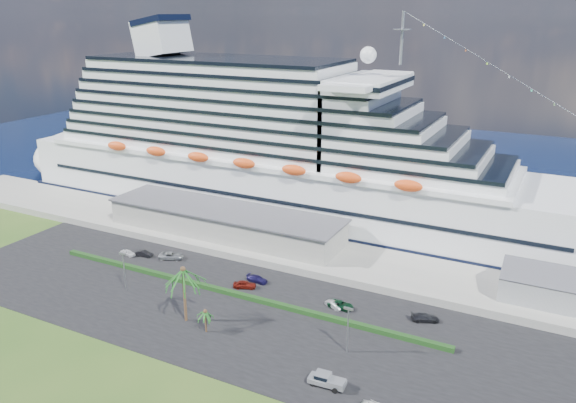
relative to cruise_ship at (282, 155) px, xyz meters
The scene contains 21 objects.
ground 69.56m from the cruise_ship, 71.40° to the right, with size 420.00×420.00×0.00m, color #2C4E1A.
asphalt_lot 59.58m from the cruise_ship, 67.89° to the right, with size 140.00×38.00×0.12m, color black.
wharf 35.90m from the cruise_ship, 48.10° to the right, with size 240.00×20.00×1.80m, color gray.
water 71.40m from the cruise_ship, 71.93° to the left, with size 420.00×160.00×0.02m, color black.
cruise_ship is the anchor object (origin of this frame).
terminal_building 26.92m from the cruise_ship, 98.22° to the right, with size 61.00×15.00×6.30m.
port_shed 78.32m from the cruise_ship, 18.08° to the right, with size 24.00×12.31×7.37m.
hedge 52.41m from the cruise_ship, 74.26° to the right, with size 88.00×1.10×0.90m, color black.
lamp_post_left 57.50m from the cruise_ship, 96.59° to the right, with size 1.60×0.35×8.27m.
lamp_post_right 70.64m from the cruise_ship, 53.44° to the right, with size 1.60×0.35×8.27m.
palm_tall 61.56m from the cruise_ship, 79.12° to the right, with size 8.82×8.82×11.13m.
palm_short 65.13m from the cruise_ship, 74.52° to the right, with size 3.53×3.53×4.56m.
parked_car_0 48.98m from the cruise_ship, 112.86° to the right, with size 1.56×3.88×1.32m, color silver.
parked_car_1 46.56m from the cruise_ship, 109.19° to the right, with size 1.46×4.18×1.38m, color black.
parked_car_2 43.39m from the cruise_ship, 101.27° to the right, with size 2.60×5.63×1.56m, color gray.
parked_car_3 46.33m from the cruise_ship, 69.24° to the right, with size 1.89×4.65×1.35m, color #191447.
parked_car_4 49.17m from the cruise_ship, 71.81° to the right, with size 1.87×4.64×1.58m, color maroon.
parked_car_5 57.33m from the cruise_ship, 52.02° to the right, with size 1.29×3.69×1.22m, color #98999E.
parked_car_6 57.68m from the cruise_ship, 50.70° to the right, with size 2.29×4.97×1.38m, color #0D371F.
parked_car_7 66.67m from the cruise_ship, 38.53° to the right, with size 2.03×5.00×1.45m, color black.
pickup_truck 79.60m from the cruise_ship, 57.44° to the right, with size 5.87×2.45×2.03m.
Camera 1 is at (47.82, -68.09, 53.91)m, focal length 35.00 mm.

